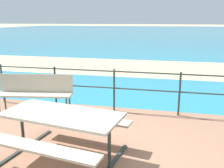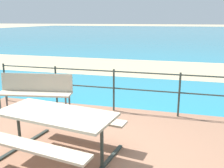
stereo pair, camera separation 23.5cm
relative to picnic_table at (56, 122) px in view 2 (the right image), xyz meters
The scene contains 7 objects.
ground_plane 0.72m from the picnic_table, 20.77° to the right, with size 240.00×240.00×0.00m, color tan.
patio_paving 0.70m from the picnic_table, 20.77° to the right, with size 6.40×5.20×0.06m, color #996B51.
sea_water 39.89m from the picnic_table, 89.57° to the left, with size 90.00×90.00×0.01m, color teal.
beach_strip 8.28m from the picnic_table, 87.90° to the left, with size 54.00×4.35×0.01m, color tan.
picnic_table is the anchor object (origin of this frame).
park_bench 2.25m from the picnic_table, 129.27° to the left, with size 1.74×0.69×0.88m.
railing_fence 2.29m from the picnic_table, 82.40° to the left, with size 5.94×0.04×0.99m.
Camera 2 is at (1.44, -3.10, 2.15)m, focal length 40.60 mm.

